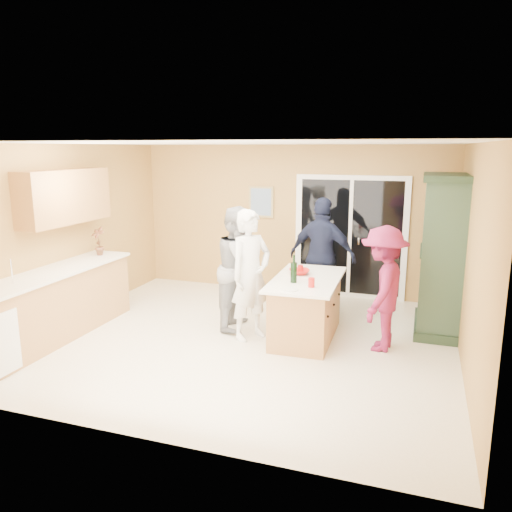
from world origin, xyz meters
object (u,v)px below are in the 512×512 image
(kitchen_island, at_px, (306,310))
(green_hutch, at_px, (442,257))
(woman_white, at_px, (251,275))
(woman_navy, at_px, (322,257))
(woman_grey, at_px, (240,268))
(woman_magenta, at_px, (383,289))

(kitchen_island, bearing_deg, green_hutch, 25.04)
(green_hutch, xyz_separation_m, woman_white, (-2.42, -1.10, -0.19))
(green_hutch, bearing_deg, kitchen_island, -153.57)
(kitchen_island, height_order, woman_white, woman_white)
(woman_navy, bearing_deg, kitchen_island, 101.01)
(woman_grey, height_order, woman_navy, woman_navy)
(green_hutch, bearing_deg, woman_navy, 172.57)
(kitchen_island, bearing_deg, woman_magenta, -5.66)
(kitchen_island, xyz_separation_m, woman_grey, (-1.00, 0.10, 0.48))
(green_hutch, height_order, woman_magenta, green_hutch)
(woman_grey, bearing_deg, woman_navy, -52.21)
(woman_white, distance_m, woman_grey, 0.45)
(kitchen_island, relative_size, woman_white, 0.92)
(kitchen_island, bearing_deg, woman_navy, 88.68)
(kitchen_island, distance_m, woman_grey, 1.11)
(woman_navy, height_order, woman_magenta, woman_navy)
(woman_white, bearing_deg, kitchen_island, -39.24)
(woman_white, relative_size, woman_navy, 0.97)
(green_hutch, relative_size, woman_white, 1.25)
(woman_grey, relative_size, woman_magenta, 1.09)
(kitchen_island, xyz_separation_m, woman_white, (-0.71, -0.25, 0.49))
(green_hutch, bearing_deg, woman_magenta, -127.54)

